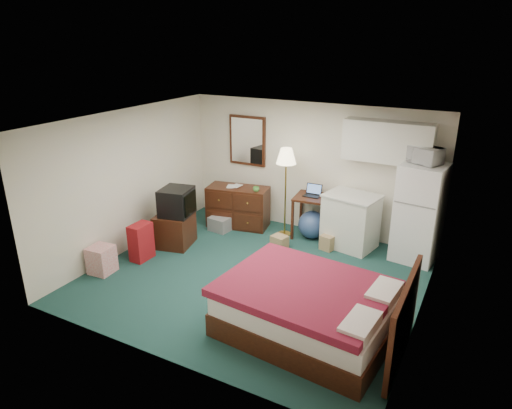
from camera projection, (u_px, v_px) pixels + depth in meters
The scene contains 25 objects.
floor at pixel (255, 277), 7.33m from camera, with size 5.00×4.50×0.01m, color #1B3D3B.
ceiling at pixel (255, 122), 6.45m from camera, with size 5.00×4.50×0.01m, color silver.
walls at pixel (255, 204), 6.89m from camera, with size 5.01×4.51×2.50m.
mirror at pixel (247, 141), 9.18m from camera, with size 0.80×0.06×1.00m, color white, non-canonical shape.
upper_cabinets at pixel (388, 142), 7.72m from camera, with size 1.50×0.35×0.70m, color white, non-canonical shape.
headboard at pixel (404, 320), 5.29m from camera, with size 0.06×1.56×1.00m, color black, non-canonical shape.
dresser at pixel (238, 207), 9.16m from camera, with size 1.20×0.55×0.82m, color black, non-canonical shape.
floor_lamp at pixel (285, 193), 8.60m from camera, with size 0.37×0.37×1.71m, color #B69135, non-canonical shape.
desk at pixel (311, 216), 8.70m from camera, with size 0.64×0.64×0.81m, color black, non-canonical shape.
exercise_ball at pixel (312, 225), 8.66m from camera, with size 0.53×0.53×0.53m, color #324D80.
kitchen_counter at pixel (350, 222), 8.24m from camera, with size 0.88×0.67×0.96m, color white, non-canonical shape.
fridge at pixel (419, 213), 7.65m from camera, with size 0.70×0.70×1.69m, color white, non-canonical shape.
bed at pixel (308, 309), 5.88m from camera, with size 2.09×1.63×0.67m, color maroon, non-canonical shape.
tv_stand at pixel (175, 230), 8.36m from camera, with size 0.60×0.65×0.60m, color black, non-canonical shape.
suitcase at pixel (141, 242), 7.81m from camera, with size 0.25×0.40×0.65m, color maroon, non-canonical shape.
retail_box at pixel (102, 260), 7.40m from camera, with size 0.36×0.36×0.45m, color white, non-canonical shape.
file_bin at pixel (220, 224), 9.02m from camera, with size 0.40×0.30×0.28m, color gray, non-canonical shape.
cardboard_box_a at pixel (280, 242), 8.30m from camera, with size 0.27×0.23×0.23m, color #9C7842, non-canonical shape.
cardboard_box_b at pixel (329, 242), 8.25m from camera, with size 0.23×0.27×0.27m, color #9C7842, non-canonical shape.
laptop at pixel (312, 191), 8.52m from camera, with size 0.30×0.25×0.21m, color black, non-canonical shape.
crt_tv at pixel (177, 202), 8.16m from camera, with size 0.54×0.58×0.50m, color black, non-canonical shape.
microwave at pixel (426, 153), 7.35m from camera, with size 0.50×0.28×0.34m, color white.
book_a at pixel (227, 181), 9.01m from camera, with size 0.16×0.02×0.22m, color #9C7842.
book_b at pixel (233, 180), 9.06m from camera, with size 0.17×0.02×0.23m, color #9C7842.
mug at pixel (256, 189), 8.75m from camera, with size 0.12×0.09×0.12m, color #50973E.
Camera 1 is at (3.04, -5.69, 3.66)m, focal length 32.00 mm.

